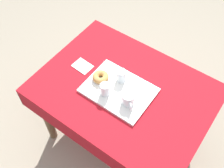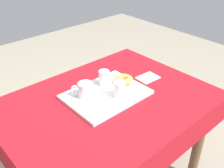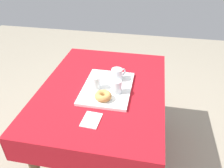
% 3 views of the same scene
% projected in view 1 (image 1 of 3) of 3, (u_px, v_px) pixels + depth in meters
% --- Properties ---
extents(ground_plane, '(6.00, 6.00, 0.00)m').
position_uv_depth(ground_plane, '(121.00, 136.00, 2.42)').
color(ground_plane, gray).
extents(dining_table, '(1.18, 0.88, 0.74)m').
position_uv_depth(dining_table, '(124.00, 97.00, 1.91)').
color(dining_table, '#A8141E').
rests_on(dining_table, ground).
extents(serving_tray, '(0.45, 0.33, 0.02)m').
position_uv_depth(serving_tray, '(119.00, 90.00, 1.81)').
color(serving_tray, white).
rests_on(serving_tray, dining_table).
extents(tea_mug_left, '(0.11, 0.10, 0.09)m').
position_uv_depth(tea_mug_left, '(128.00, 99.00, 1.70)').
color(tea_mug_left, white).
rests_on(tea_mug_left, serving_tray).
extents(water_glass_near, '(0.06, 0.06, 0.09)m').
position_uv_depth(water_glass_near, '(105.00, 90.00, 1.75)').
color(water_glass_near, white).
rests_on(water_glass_near, serving_tray).
extents(water_glass_far, '(0.06, 0.06, 0.09)m').
position_uv_depth(water_glass_far, '(121.00, 76.00, 1.81)').
color(water_glass_far, white).
rests_on(water_glass_far, serving_tray).
extents(donut_plate_left, '(0.12, 0.12, 0.01)m').
position_uv_depth(donut_plate_left, '(101.00, 79.00, 1.85)').
color(donut_plate_left, white).
rests_on(donut_plate_left, serving_tray).
extents(sugar_donut_left, '(0.11, 0.11, 0.04)m').
position_uv_depth(sugar_donut_left, '(101.00, 77.00, 1.82)').
color(sugar_donut_left, tan).
rests_on(sugar_donut_left, donut_plate_left).
extents(paper_napkin, '(0.14, 0.11, 0.01)m').
position_uv_depth(paper_napkin, '(83.00, 66.00, 1.94)').
color(paper_napkin, white).
rests_on(paper_napkin, dining_table).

